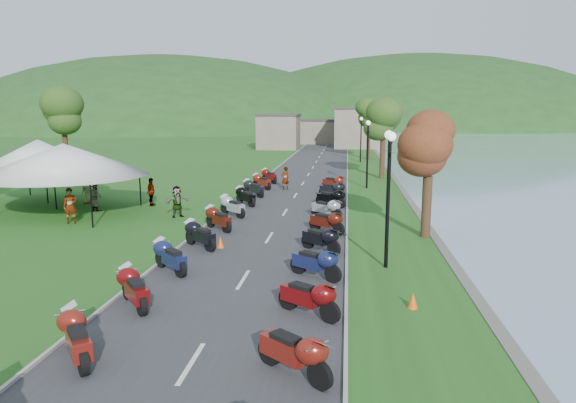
{
  "coord_description": "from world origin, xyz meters",
  "views": [
    {
      "loc": [
        3.48,
        -0.69,
        5.77
      ],
      "look_at": [
        0.6,
        24.38,
        1.3
      ],
      "focal_mm": 32.0,
      "sensor_mm": 36.0,
      "label": 1
    }
  ],
  "objects_px": {
    "pedestrian_b": "(96,211)",
    "pedestrian_c": "(95,208)",
    "vendor_tent_main": "(65,179)",
    "pedestrian_a": "(72,224)"
  },
  "relations": [
    {
      "from": "pedestrian_b",
      "to": "pedestrian_c",
      "type": "relative_size",
      "value": 0.95
    },
    {
      "from": "pedestrian_b",
      "to": "vendor_tent_main",
      "type": "bearing_deg",
      "value": 69.58
    },
    {
      "from": "vendor_tent_main",
      "to": "pedestrian_b",
      "type": "relative_size",
      "value": 3.61
    },
    {
      "from": "vendor_tent_main",
      "to": "pedestrian_b",
      "type": "distance_m",
      "value": 2.56
    },
    {
      "from": "vendor_tent_main",
      "to": "pedestrian_c",
      "type": "bearing_deg",
      "value": 73.81
    },
    {
      "from": "pedestrian_a",
      "to": "pedestrian_c",
      "type": "xyz_separation_m",
      "value": [
        -0.94,
        4.33,
        0.0
      ]
    },
    {
      "from": "pedestrian_b",
      "to": "pedestrian_c",
      "type": "bearing_deg",
      "value": -35.27
    },
    {
      "from": "pedestrian_a",
      "to": "pedestrian_b",
      "type": "distance_m",
      "value": 3.51
    },
    {
      "from": "vendor_tent_main",
      "to": "pedestrian_a",
      "type": "distance_m",
      "value": 3.43
    },
    {
      "from": "pedestrian_b",
      "to": "pedestrian_c",
      "type": "height_order",
      "value": "pedestrian_c"
    }
  ]
}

